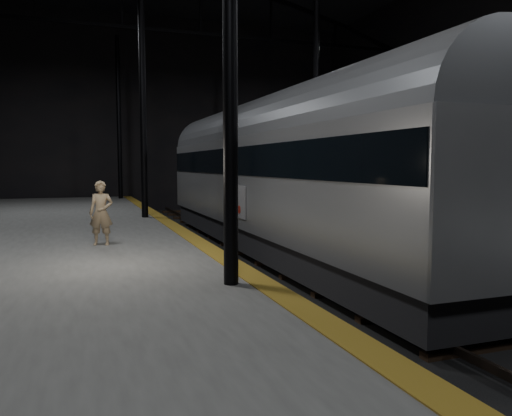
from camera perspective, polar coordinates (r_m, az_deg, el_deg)
name	(u,v)px	position (r m, az deg, el deg)	size (l,w,h in m)	color
ground	(320,276)	(14.24, 7.28, -7.71)	(44.00, 44.00, 0.00)	black
platform_left	(26,279)	(12.70, -24.77, -7.39)	(9.00, 43.80, 1.00)	#4F4F4D
tactile_strip	(207,247)	(12.92, -5.67, -4.46)	(0.50, 43.80, 0.01)	olive
track	(320,274)	(14.22, 7.28, -7.45)	(2.40, 43.00, 0.24)	#3F3328
train	(274,169)	(17.10, 2.01, 4.46)	(2.98, 19.88, 5.31)	#9A9DA2
woman	(101,213)	(13.73, -17.28, -0.55)	(0.62, 0.41, 1.70)	tan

